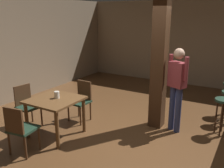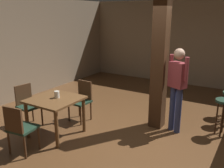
{
  "view_description": "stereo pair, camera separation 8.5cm",
  "coord_description": "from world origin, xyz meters",
  "px_view_note": "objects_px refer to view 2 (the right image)",
  "views": [
    {
      "loc": [
        1.74,
        -4.0,
        2.37
      ],
      "look_at": [
        -0.71,
        0.13,
        1.0
      ],
      "focal_mm": 40.0,
      "sensor_mm": 36.0,
      "label": 1
    },
    {
      "loc": [
        1.82,
        -3.95,
        2.37
      ],
      "look_at": [
        -0.71,
        0.13,
        1.0
      ],
      "focal_mm": 40.0,
      "sensor_mm": 36.0,
      "label": 2
    }
  ],
  "objects_px": {
    "dining_table": "(55,105)",
    "bar_stool_near": "(224,109)",
    "standing_person": "(177,85)",
    "chair_south": "(19,127)",
    "chair_west": "(27,103)",
    "napkin_cup": "(57,94)",
    "chair_north": "(82,99)"
  },
  "relations": [
    {
      "from": "dining_table",
      "to": "bar_stool_near",
      "type": "xyz_separation_m",
      "value": [
        2.83,
        1.72,
        -0.07
      ]
    },
    {
      "from": "dining_table",
      "to": "standing_person",
      "type": "relative_size",
      "value": 0.54
    },
    {
      "from": "dining_table",
      "to": "chair_south",
      "type": "height_order",
      "value": "chair_south"
    },
    {
      "from": "chair_west",
      "to": "napkin_cup",
      "type": "relative_size",
      "value": 6.52
    },
    {
      "from": "standing_person",
      "to": "chair_west",
      "type": "bearing_deg",
      "value": -153.36
    },
    {
      "from": "dining_table",
      "to": "chair_north",
      "type": "distance_m",
      "value": 0.86
    },
    {
      "from": "bar_stool_near",
      "to": "dining_table",
      "type": "bearing_deg",
      "value": -148.73
    },
    {
      "from": "dining_table",
      "to": "napkin_cup",
      "type": "height_order",
      "value": "napkin_cup"
    },
    {
      "from": "chair_west",
      "to": "standing_person",
      "type": "height_order",
      "value": "standing_person"
    },
    {
      "from": "bar_stool_near",
      "to": "chair_north",
      "type": "bearing_deg",
      "value": -162.97
    },
    {
      "from": "chair_north",
      "to": "napkin_cup",
      "type": "bearing_deg",
      "value": -88.33
    },
    {
      "from": "chair_south",
      "to": "chair_north",
      "type": "bearing_deg",
      "value": 90.49
    },
    {
      "from": "chair_south",
      "to": "bar_stool_near",
      "type": "relative_size",
      "value": 1.19
    },
    {
      "from": "dining_table",
      "to": "chair_south",
      "type": "relative_size",
      "value": 1.04
    },
    {
      "from": "napkin_cup",
      "to": "chair_south",
      "type": "bearing_deg",
      "value": -90.52
    },
    {
      "from": "dining_table",
      "to": "chair_north",
      "type": "relative_size",
      "value": 1.04
    },
    {
      "from": "dining_table",
      "to": "chair_north",
      "type": "height_order",
      "value": "chair_north"
    },
    {
      "from": "chair_north",
      "to": "napkin_cup",
      "type": "xyz_separation_m",
      "value": [
        0.02,
        -0.79,
        0.32
      ]
    },
    {
      "from": "dining_table",
      "to": "napkin_cup",
      "type": "relative_size",
      "value": 6.77
    },
    {
      "from": "chair_north",
      "to": "napkin_cup",
      "type": "height_order",
      "value": "same"
    },
    {
      "from": "bar_stool_near",
      "to": "napkin_cup",
      "type": "bearing_deg",
      "value": -149.49
    },
    {
      "from": "chair_south",
      "to": "napkin_cup",
      "type": "height_order",
      "value": "same"
    },
    {
      "from": "chair_south",
      "to": "chair_west",
      "type": "relative_size",
      "value": 1.0
    },
    {
      "from": "chair_south",
      "to": "chair_west",
      "type": "distance_m",
      "value": 1.18
    },
    {
      "from": "standing_person",
      "to": "bar_stool_near",
      "type": "height_order",
      "value": "standing_person"
    },
    {
      "from": "chair_west",
      "to": "bar_stool_near",
      "type": "distance_m",
      "value": 4.05
    },
    {
      "from": "chair_south",
      "to": "standing_person",
      "type": "bearing_deg",
      "value": 48.83
    },
    {
      "from": "chair_north",
      "to": "napkin_cup",
      "type": "distance_m",
      "value": 0.86
    },
    {
      "from": "dining_table",
      "to": "bar_stool_near",
      "type": "bearing_deg",
      "value": 31.27
    },
    {
      "from": "bar_stool_near",
      "to": "chair_west",
      "type": "bearing_deg",
      "value": -154.67
    },
    {
      "from": "dining_table",
      "to": "bar_stool_near",
      "type": "relative_size",
      "value": 1.24
    },
    {
      "from": "chair_west",
      "to": "bar_stool_near",
      "type": "xyz_separation_m",
      "value": [
        3.66,
        1.73,
        0.05
      ]
    }
  ]
}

